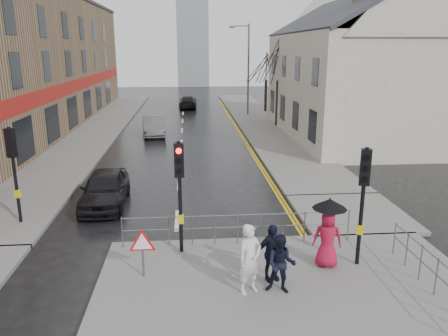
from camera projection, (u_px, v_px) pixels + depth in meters
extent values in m
plane|color=black|center=(175.00, 259.00, 13.04)|extent=(120.00, 120.00, 0.00)
cube|color=#605E5B|center=(304.00, 322.00, 9.90)|extent=(10.00, 9.00, 0.14)
cube|color=#605E5B|center=(100.00, 126.00, 34.60)|extent=(4.00, 44.00, 0.14)
cube|color=#605E5B|center=(258.00, 120.00, 37.56)|extent=(4.00, 40.00, 0.14)
cube|color=#605E5B|center=(350.00, 213.00, 16.42)|extent=(4.00, 4.20, 0.14)
cube|color=#8E6E52|center=(16.00, 63.00, 31.89)|extent=(8.00, 42.00, 10.00)
cube|color=beige|center=(353.00, 86.00, 30.36)|extent=(9.00, 16.00, 7.00)
cube|color=#8E6E52|center=(355.00, 5.00, 32.78)|extent=(0.70, 0.90, 1.80)
cube|color=gray|center=(192.00, 29.00, 70.33)|extent=(5.00, 5.00, 18.00)
cylinder|color=black|center=(180.00, 198.00, 12.76)|extent=(0.11, 0.11, 3.40)
cube|color=black|center=(179.00, 160.00, 12.45)|extent=(0.28, 0.22, 1.00)
cylinder|color=#FF0C07|center=(179.00, 151.00, 12.24)|extent=(0.16, 0.04, 0.16)
cylinder|color=black|center=(179.00, 161.00, 12.32)|extent=(0.16, 0.04, 0.16)
cylinder|color=black|center=(179.00, 171.00, 12.40)|extent=(0.16, 0.04, 0.16)
cube|color=gold|center=(181.00, 219.00, 12.93)|extent=(0.18, 0.14, 0.28)
cylinder|color=black|center=(362.00, 208.00, 12.01)|extent=(0.11, 0.11, 3.40)
cube|color=black|center=(365.00, 167.00, 11.70)|extent=(0.34, 0.30, 1.00)
cylinder|color=black|center=(367.00, 158.00, 11.49)|extent=(0.16, 0.09, 0.16)
cylinder|color=black|center=(366.00, 169.00, 11.57)|extent=(0.16, 0.09, 0.16)
cylinder|color=black|center=(365.00, 179.00, 11.65)|extent=(0.16, 0.09, 0.16)
cube|color=gold|center=(360.00, 229.00, 12.18)|extent=(0.22, 0.19, 0.28)
cylinder|color=black|center=(15.00, 176.00, 15.00)|extent=(0.11, 0.11, 3.40)
cube|color=black|center=(11.00, 143.00, 14.69)|extent=(0.34, 0.30, 1.00)
cylinder|color=black|center=(12.00, 133.00, 14.74)|extent=(0.16, 0.09, 0.16)
cylinder|color=black|center=(14.00, 142.00, 14.82)|extent=(0.16, 0.09, 0.16)
cylinder|color=black|center=(15.00, 151.00, 14.90)|extent=(0.16, 0.09, 0.16)
cube|color=gold|center=(17.00, 194.00, 15.17)|extent=(0.22, 0.19, 0.28)
cylinder|color=#595B5E|center=(122.00, 232.00, 13.32)|extent=(0.04, 0.04, 1.00)
cylinder|color=#595B5E|center=(348.00, 225.00, 13.89)|extent=(0.04, 0.04, 1.00)
cylinder|color=#595B5E|center=(238.00, 215.00, 13.48)|extent=(7.10, 0.04, 0.04)
cylinder|color=#595B5E|center=(238.00, 227.00, 13.59)|extent=(7.10, 0.04, 0.04)
cylinder|color=#595B5E|center=(394.00, 238.00, 12.91)|extent=(0.04, 0.04, 1.00)
cylinder|color=#595B5E|center=(439.00, 260.00, 10.63)|extent=(0.04, 4.50, 0.04)
cylinder|color=#595B5E|center=(436.00, 275.00, 10.73)|extent=(0.04, 4.50, 0.04)
cylinder|color=#595B5E|center=(143.00, 261.00, 11.67)|extent=(0.06, 0.06, 0.85)
cylinder|color=red|center=(142.00, 243.00, 11.54)|extent=(0.80, 0.03, 0.80)
cylinder|color=white|center=(142.00, 244.00, 11.52)|extent=(0.60, 0.03, 0.60)
cylinder|color=#595B5E|center=(248.00, 70.00, 39.32)|extent=(0.16, 0.16, 8.00)
cylinder|color=#595B5E|center=(241.00, 26.00, 38.25)|extent=(1.40, 0.10, 0.10)
cube|color=#595B5E|center=(232.00, 27.00, 38.21)|extent=(0.50, 0.25, 0.18)
cylinder|color=#31251B|center=(277.00, 103.00, 34.27)|extent=(0.26, 0.26, 3.50)
cylinder|color=#31251B|center=(266.00, 95.00, 42.06)|extent=(0.26, 0.26, 3.00)
imported|color=silver|center=(250.00, 259.00, 10.78)|extent=(0.78, 0.69, 1.80)
imported|color=black|center=(281.00, 264.00, 10.81)|extent=(0.88, 0.77, 1.53)
imported|color=#A41331|center=(327.00, 239.00, 12.12)|extent=(0.91, 0.70, 1.66)
cylinder|color=black|center=(328.00, 235.00, 12.09)|extent=(0.02, 0.02, 1.86)
cone|color=black|center=(330.00, 204.00, 11.84)|extent=(0.96, 0.96, 0.28)
imported|color=black|center=(271.00, 253.00, 11.39)|extent=(0.99, 0.67, 1.56)
imported|color=black|center=(105.00, 189.00, 17.27)|extent=(1.73, 4.16, 1.41)
imported|color=#4D5052|center=(154.00, 126.00, 31.17)|extent=(1.96, 4.35, 1.39)
imported|color=black|center=(188.00, 102.00, 45.36)|extent=(1.88, 4.41, 1.27)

